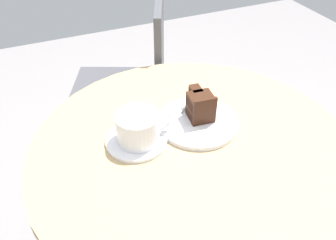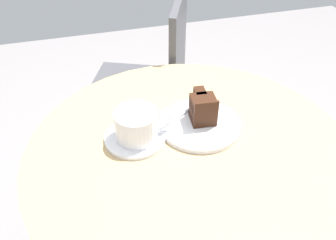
{
  "view_description": "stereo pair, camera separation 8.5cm",
  "coord_description": "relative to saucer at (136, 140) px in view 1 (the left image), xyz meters",
  "views": [
    {
      "loc": [
        -0.3,
        -0.55,
        1.27
      ],
      "look_at": [
        -0.04,
        0.06,
        0.74
      ],
      "focal_mm": 38.0,
      "sensor_mm": 36.0,
      "label": 1
    },
    {
      "loc": [
        -0.22,
        -0.58,
        1.27
      ],
      "look_at": [
        -0.04,
        0.06,
        0.74
      ],
      "focal_mm": 38.0,
      "sensor_mm": 36.0,
      "label": 2
    }
  ],
  "objects": [
    {
      "name": "cafe_table",
      "position": [
        0.12,
        -0.06,
        -0.12
      ],
      "size": [
        0.78,
        0.78,
        0.7
      ],
      "color": "tan",
      "rests_on": "ground"
    },
    {
      "name": "saucer",
      "position": [
        0.0,
        0.0,
        0.0
      ],
      "size": [
        0.15,
        0.15,
        0.01
      ],
      "color": "white",
      "rests_on": "cafe_table"
    },
    {
      "name": "coffee_cup",
      "position": [
        0.01,
        -0.0,
        0.04
      ],
      "size": [
        0.14,
        0.1,
        0.07
      ],
      "color": "white",
      "rests_on": "saucer"
    },
    {
      "name": "teaspoon",
      "position": [
        0.05,
        0.03,
        0.01
      ],
      "size": [
        0.09,
        0.07,
        0.0
      ],
      "rotation": [
        0.0,
        0.0,
        5.61
      ],
      "color": "silver",
      "rests_on": "saucer"
    },
    {
      "name": "cake_plate",
      "position": [
        0.17,
        0.0,
        0.0
      ],
      "size": [
        0.2,
        0.2,
        0.01
      ],
      "color": "white",
      "rests_on": "cafe_table"
    },
    {
      "name": "cake_slice",
      "position": [
        0.18,
        0.02,
        0.04
      ],
      "size": [
        0.07,
        0.09,
        0.07
      ],
      "rotation": [
        0.0,
        0.0,
        1.47
      ],
      "color": "black",
      "rests_on": "cake_plate"
    },
    {
      "name": "fork",
      "position": [
        0.17,
        0.07,
        0.01
      ],
      "size": [
        0.13,
        0.1,
        0.0
      ],
      "rotation": [
        0.0,
        0.0,
        0.6
      ],
      "color": "silver",
      "rests_on": "cake_plate"
    },
    {
      "name": "napkin",
      "position": [
        0.15,
        0.01,
        -0.0
      ],
      "size": [
        0.17,
        0.16,
        0.0
      ],
      "rotation": [
        0.0,
        0.0,
        3.41
      ],
      "color": "tan",
      "rests_on": "cafe_table"
    },
    {
      "name": "cafe_chair",
      "position": [
        0.18,
        0.55,
        -0.19
      ],
      "size": [
        0.5,
        0.5,
        0.84
      ],
      "rotation": [
        0.0,
        0.0,
        4.3
      ],
      "color": "#4C4C51",
      "rests_on": "ground"
    }
  ]
}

